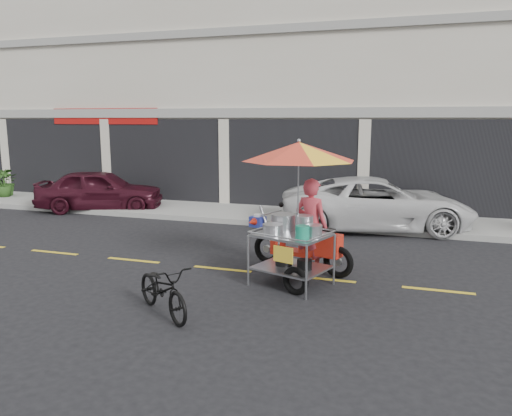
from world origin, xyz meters
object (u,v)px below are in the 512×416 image
(white_pickup, at_px, (377,204))
(maroon_sedan, at_px, (100,190))
(food_vendor_rig, at_px, (301,192))
(near_bicycle, at_px, (163,289))

(white_pickup, bearing_deg, maroon_sedan, 76.54)
(white_pickup, height_order, food_vendor_rig, food_vendor_rig)
(near_bicycle, bearing_deg, white_pickup, 16.74)
(maroon_sedan, relative_size, white_pickup, 0.78)
(maroon_sedan, distance_m, near_bicycle, 9.38)
(white_pickup, relative_size, food_vendor_rig, 1.93)
(maroon_sedan, relative_size, near_bicycle, 2.55)
(white_pickup, relative_size, near_bicycle, 3.26)
(near_bicycle, height_order, food_vendor_rig, food_vendor_rig)
(maroon_sedan, xyz_separation_m, food_vendor_rig, (7.67, -4.84, 0.96))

